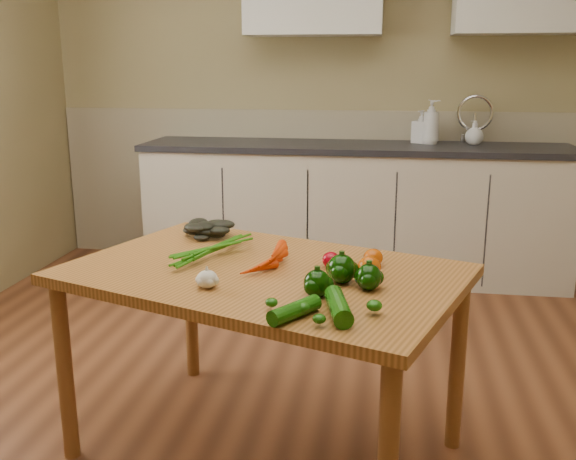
% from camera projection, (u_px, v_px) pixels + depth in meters
% --- Properties ---
extents(room, '(4.04, 5.04, 2.64)m').
position_uv_depth(room, '(271.00, 112.00, 2.29)').
color(room, brown).
rests_on(room, ground).
extents(counter_run, '(2.84, 0.64, 1.14)m').
position_uv_depth(counter_run, '(355.00, 209.00, 4.38)').
color(counter_run, beige).
rests_on(counter_run, ground).
extents(table, '(1.55, 1.26, 0.72)m').
position_uv_depth(table, '(263.00, 291.00, 2.26)').
color(table, '#AF6D32').
rests_on(table, ground).
extents(soap_bottle_a, '(0.15, 0.15, 0.29)m').
position_uv_depth(soap_bottle_a, '(431.00, 122.00, 4.23)').
color(soap_bottle_a, silver).
rests_on(soap_bottle_a, counter_run).
extents(soap_bottle_b, '(0.13, 0.14, 0.22)m').
position_uv_depth(soap_bottle_b, '(421.00, 127.00, 4.30)').
color(soap_bottle_b, silver).
rests_on(soap_bottle_b, counter_run).
extents(soap_bottle_c, '(0.15, 0.15, 0.15)m').
position_uv_depth(soap_bottle_c, '(475.00, 133.00, 4.22)').
color(soap_bottle_c, silver).
rests_on(soap_bottle_c, counter_run).
extents(carrot_bunch, '(0.30, 0.26, 0.07)m').
position_uv_depth(carrot_bunch, '(251.00, 255.00, 2.29)').
color(carrot_bunch, '#E13905').
rests_on(carrot_bunch, table).
extents(leafy_greens, '(0.19, 0.17, 0.10)m').
position_uv_depth(leafy_greens, '(208.00, 226.00, 2.65)').
color(leafy_greens, black).
rests_on(leafy_greens, table).
extents(garlic_bulb, '(0.07, 0.07, 0.06)m').
position_uv_depth(garlic_bulb, '(207.00, 279.00, 2.05)').
color(garlic_bulb, silver).
rests_on(garlic_bulb, table).
extents(pepper_a, '(0.09, 0.09, 0.09)m').
position_uv_depth(pepper_a, '(342.00, 269.00, 2.09)').
color(pepper_a, black).
rests_on(pepper_a, table).
extents(pepper_b, '(0.08, 0.08, 0.08)m').
position_uv_depth(pepper_b, '(369.00, 277.00, 2.03)').
color(pepper_b, black).
rests_on(pepper_b, table).
extents(pepper_c, '(0.08, 0.08, 0.08)m').
position_uv_depth(pepper_c, '(317.00, 283.00, 1.97)').
color(pepper_c, black).
rests_on(pepper_c, table).
extents(tomato_a, '(0.06, 0.06, 0.06)m').
position_uv_depth(tomato_a, '(331.00, 260.00, 2.25)').
color(tomato_a, '#94020F').
rests_on(tomato_a, table).
extents(tomato_b, '(0.07, 0.07, 0.06)m').
position_uv_depth(tomato_b, '(373.00, 257.00, 2.27)').
color(tomato_b, '#B84504').
rests_on(tomato_b, table).
extents(tomato_c, '(0.08, 0.08, 0.07)m').
position_uv_depth(tomato_c, '(369.00, 267.00, 2.15)').
color(tomato_c, '#B84504').
rests_on(tomato_c, table).
extents(zucchini_a, '(0.10, 0.21, 0.06)m').
position_uv_depth(zucchini_a, '(338.00, 306.00, 1.82)').
color(zucchini_a, '#114707').
rests_on(zucchini_a, table).
extents(zucchini_b, '(0.14, 0.18, 0.05)m').
position_uv_depth(zucchini_b, '(295.00, 310.00, 1.80)').
color(zucchini_b, '#114707').
rests_on(zucchini_b, table).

